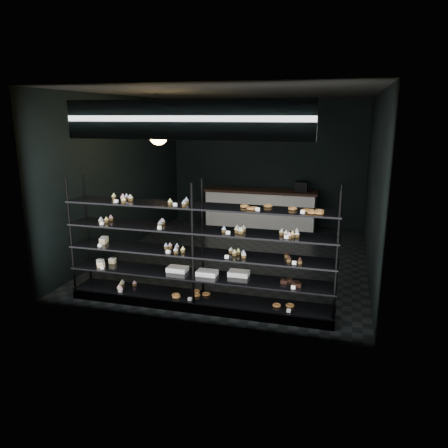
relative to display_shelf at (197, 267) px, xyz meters
The scene contains 5 objects.
room 2.64m from the display_shelf, 89.37° to the left, with size 5.01×6.01×3.20m.
display_shelf is the anchor object (origin of this frame).
signage 2.17m from the display_shelf, 86.79° to the right, with size 3.30×0.05×0.50m.
pendant_lamp 2.64m from the display_shelf, 128.99° to the left, with size 0.32×0.32×0.89m.
service_counter 4.95m from the display_shelf, 89.94° to the left, with size 2.84×0.65×1.23m.
Camera 1 is at (2.01, -8.20, 2.81)m, focal length 35.00 mm.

